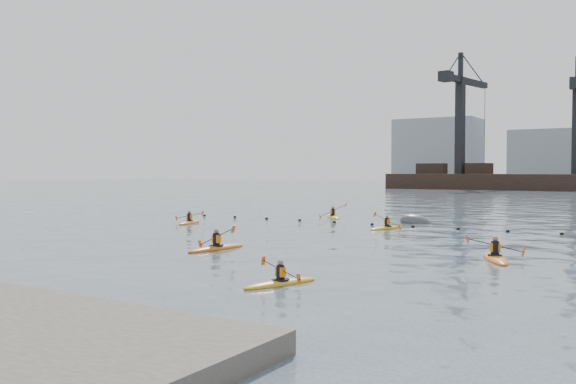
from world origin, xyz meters
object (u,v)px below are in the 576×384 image
object	(u,v)px
kayaker_0	(216,247)
kayaker_2	(189,222)
kayaker_3	(387,227)
kayaker_5	(333,217)
kayaker_4	(495,257)
kayaker_1	(280,282)
mooring_buoy	(416,223)

from	to	relation	value
kayaker_0	kayaker_2	size ratio (longest dim) A/B	1.11
kayaker_3	kayaker_5	bearing A→B (deg)	154.59
kayaker_3	kayaker_5	size ratio (longest dim) A/B	1.10
kayaker_2	kayaker_0	bearing A→B (deg)	-59.96
kayaker_2	kayaker_3	bearing A→B (deg)	-1.38
kayaker_3	kayaker_4	size ratio (longest dim) A/B	0.91
kayaker_3	kayaker_0	bearing A→B (deg)	-85.74
kayaker_3	kayaker_4	xyz separation A→B (m)	(9.19, -10.23, 0.01)
kayaker_0	kayaker_1	bearing A→B (deg)	-30.82
kayaker_1	kayaker_2	bearing A→B (deg)	157.55
kayaker_2	kayaker_4	size ratio (longest dim) A/B	0.92
kayaker_4	kayaker_5	xyz separation A→B (m)	(-16.47, 16.52, -0.01)
kayaker_0	kayaker_4	xyz separation A→B (m)	(11.93, 3.65, 0.00)
kayaker_2	mooring_buoy	world-z (taller)	kayaker_2
kayaker_4	kayaker_2	bearing A→B (deg)	-41.19
kayaker_2	kayaker_5	bearing A→B (deg)	41.50
kayaker_5	mooring_buoy	xyz separation A→B (m)	(7.34, -1.16, -0.10)
kayaker_0	kayaker_5	world-z (taller)	kayaker_0
kayaker_0	kayaker_3	distance (m)	14.14
kayaker_3	kayaker_5	world-z (taller)	kayaker_5
kayaker_0	kayaker_3	bearing A→B (deg)	86.25
kayaker_2	mooring_buoy	size ratio (longest dim) A/B	1.38
mooring_buoy	kayaker_2	bearing A→B (deg)	-147.26
kayaker_3	kayaker_2	bearing A→B (deg)	-149.67
kayaker_3	kayaker_4	world-z (taller)	kayaker_4
kayaker_1	kayaker_2	world-z (taller)	kayaker_2
kayaker_1	kayaker_5	bearing A→B (deg)	133.76
mooring_buoy	kayaker_0	bearing A→B (deg)	-98.37
kayaker_0	kayaker_1	distance (m)	9.39
kayaker_5	mooring_buoy	distance (m)	7.43
kayaker_0	kayaker_2	bearing A→B (deg)	143.74
kayaker_2	kayaker_4	bearing A→B (deg)	-32.59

